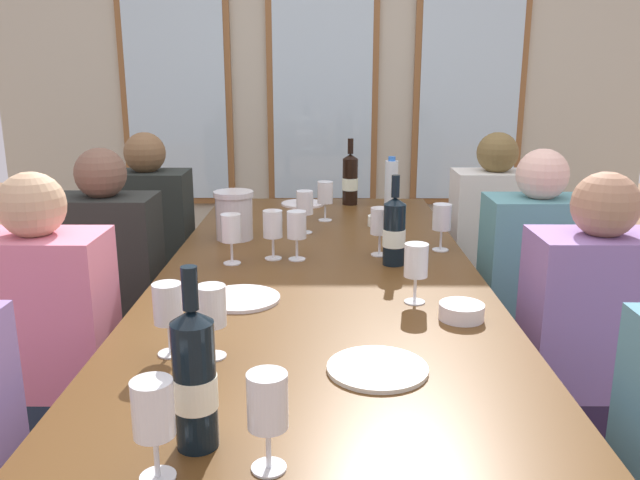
{
  "coord_description": "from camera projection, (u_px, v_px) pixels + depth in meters",
  "views": [
    {
      "loc": [
        0.02,
        -2.06,
        1.39
      ],
      "look_at": [
        0.0,
        0.2,
        0.79
      ],
      "focal_mm": 36.25,
      "sensor_mm": 36.0,
      "label": 1
    }
  ],
  "objects": [
    {
      "name": "white_plate_1",
      "position": [
        241.0,
        298.0,
        1.87
      ],
      "size": [
        0.23,
        0.23,
        0.01
      ],
      "primitive_type": "cylinder",
      "color": "white",
      "rests_on": "dining_table"
    },
    {
      "name": "tasting_bowl_1",
      "position": [
        381.0,
        221.0,
        2.75
      ],
      "size": [
        0.11,
        0.11,
        0.04
      ],
      "primitive_type": "cylinder",
      "color": "white",
      "rests_on": "dining_table"
    },
    {
      "name": "wine_glass_9",
      "position": [
        297.0,
        226.0,
        2.24
      ],
      "size": [
        0.07,
        0.07,
        0.17
      ],
      "color": "white",
      "rests_on": "dining_table"
    },
    {
      "name": "seated_person_5",
      "position": [
        587.0,
        364.0,
        1.95
      ],
      "size": [
        0.38,
        0.24,
        1.11
      ],
      "color": "#312242",
      "rests_on": "ground"
    },
    {
      "name": "back_wall_with_windows",
      "position": [
        323.0,
        59.0,
        4.16
      ],
      "size": [
        4.25,
        0.1,
        2.9
      ],
      "color": "#B8B6A1",
      "rests_on": "ground"
    },
    {
      "name": "wine_glass_7",
      "position": [
        305.0,
        205.0,
        2.61
      ],
      "size": [
        0.07,
        0.07,
        0.17
      ],
      "color": "white",
      "rests_on": "dining_table"
    },
    {
      "name": "wine_glass_10",
      "position": [
        268.0,
        406.0,
        1.05
      ],
      "size": [
        0.07,
        0.07,
        0.17
      ],
      "color": "white",
      "rests_on": "dining_table"
    },
    {
      "name": "wine_glass_11",
      "position": [
        211.0,
        310.0,
        1.47
      ],
      "size": [
        0.07,
        0.07,
        0.17
      ],
      "color": "white",
      "rests_on": "dining_table"
    },
    {
      "name": "dining_table",
      "position": [
        320.0,
        288.0,
        2.17
      ],
      "size": [
        1.05,
        2.45,
        0.74
      ],
      "color": "#553517",
      "rests_on": "ground"
    },
    {
      "name": "wine_glass_4",
      "position": [
        380.0,
        224.0,
        2.29
      ],
      "size": [
        0.07,
        0.07,
        0.17
      ],
      "color": "white",
      "rests_on": "dining_table"
    },
    {
      "name": "wine_glass_5",
      "position": [
        153.0,
        411.0,
        1.02
      ],
      "size": [
        0.07,
        0.07,
        0.17
      ],
      "color": "white",
      "rests_on": "dining_table"
    },
    {
      "name": "metal_pitcher",
      "position": [
        234.0,
        215.0,
        2.52
      ],
      "size": [
        0.16,
        0.16,
        0.19
      ],
      "color": "silver",
      "rests_on": "dining_table"
    },
    {
      "name": "wine_bottle_2",
      "position": [
        350.0,
        179.0,
        3.17
      ],
      "size": [
        0.08,
        0.08,
        0.32
      ],
      "color": "black",
      "rests_on": "dining_table"
    },
    {
      "name": "seated_person_4",
      "position": [
        50.0,
        364.0,
        1.95
      ],
      "size": [
        0.38,
        0.24,
        1.11
      ],
      "color": "#212F40",
      "rests_on": "ground"
    },
    {
      "name": "wine_glass_6",
      "position": [
        442.0,
        218.0,
        2.35
      ],
      "size": [
        0.07,
        0.07,
        0.17
      ],
      "color": "white",
      "rests_on": "dining_table"
    },
    {
      "name": "wine_bottle_1",
      "position": [
        195.0,
        379.0,
        1.11
      ],
      "size": [
        0.08,
        0.08,
        0.33
      ],
      "color": "black",
      "rests_on": "dining_table"
    },
    {
      "name": "water_bottle",
      "position": [
        391.0,
        183.0,
        3.14
      ],
      "size": [
        0.06,
        0.06,
        0.24
      ],
      "color": "white",
      "rests_on": "dining_table"
    },
    {
      "name": "seated_person_6",
      "position": [
        111.0,
        298.0,
        2.51
      ],
      "size": [
        0.38,
        0.24,
        1.11
      ],
      "color": "#2E2C30",
      "rests_on": "ground"
    },
    {
      "name": "wine_bottle_0",
      "position": [
        394.0,
        231.0,
        2.18
      ],
      "size": [
        0.08,
        0.08,
        0.31
      ],
      "color": "black",
      "rests_on": "dining_table"
    },
    {
      "name": "tasting_bowl_0",
      "position": [
        461.0,
        311.0,
        1.72
      ],
      "size": [
        0.12,
        0.12,
        0.04
      ],
      "primitive_type": "cylinder",
      "color": "white",
      "rests_on": "dining_table"
    },
    {
      "name": "wine_glass_8",
      "position": [
        416.0,
        263.0,
        1.82
      ],
      "size": [
        0.07,
        0.07,
        0.17
      ],
      "color": "white",
      "rests_on": "dining_table"
    },
    {
      "name": "ground_plane",
      "position": [
        320.0,
        464.0,
        2.34
      ],
      "size": [
        12.0,
        12.0,
        0.0
      ],
      "primitive_type": "plane",
      "color": "brown"
    },
    {
      "name": "seated_person_3",
      "position": [
        490.0,
        255.0,
        3.09
      ],
      "size": [
        0.38,
        0.24,
        1.11
      ],
      "color": "#322637",
      "rests_on": "ground"
    },
    {
      "name": "wine_glass_0",
      "position": [
        231.0,
        229.0,
        2.19
      ],
      "size": [
        0.07,
        0.07,
        0.17
      ],
      "color": "white",
      "rests_on": "dining_table"
    },
    {
      "name": "seated_person_2",
      "position": [
        152.0,
        255.0,
        3.09
      ],
      "size": [
        0.38,
        0.24,
        1.11
      ],
      "color": "#312830",
      "rests_on": "ground"
    },
    {
      "name": "wine_glass_1",
      "position": [
        168.0,
        307.0,
        1.48
      ],
      "size": [
        0.07,
        0.07,
        0.17
      ],
      "color": "white",
      "rests_on": "dining_table"
    },
    {
      "name": "wine_glass_3",
      "position": [
        273.0,
        227.0,
        2.25
      ],
      "size": [
        0.07,
        0.07,
        0.17
      ],
      "color": "white",
      "rests_on": "dining_table"
    },
    {
      "name": "white_plate_2",
      "position": [
        377.0,
        368.0,
        1.43
      ],
      "size": [
        0.23,
        0.23,
        0.01
      ],
      "primitive_type": "cylinder",
      "color": "white",
      "rests_on": "dining_table"
    },
    {
      "name": "seated_person_7",
      "position": [
        531.0,
        301.0,
        2.48
      ],
      "size": [
        0.38,
        0.24,
        1.11
      ],
      "color": "#213633",
      "rests_on": "ground"
    },
    {
      "name": "white_plate_0",
      "position": [
        303.0,
        204.0,
        3.19
      ],
      "size": [
        0.21,
        0.21,
        0.01
      ],
      "primitive_type": "cylinder",
      "color": "white",
      "rests_on": "dining_table"
    },
    {
      "name": "wine_glass_2",
      "position": [
        325.0,
        194.0,
        2.82
      ],
      "size": [
        0.07,
        0.07,
        0.17
      ],
      "color": "white",
      "rests_on": "dining_table"
    }
  ]
}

